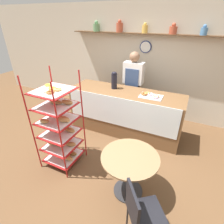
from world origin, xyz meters
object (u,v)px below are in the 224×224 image
cafe_table (130,166)px  cafe_chair (140,211)px  person_worker (133,85)px  pastry_rack (60,127)px  coffee_carafe (114,80)px  donut_tray_counter (151,95)px

cafe_table → cafe_chair: (0.33, -0.57, 0.00)m
cafe_table → person_worker: bearing=108.7°
pastry_rack → person_worker: size_ratio=0.98×
person_worker → cafe_table: bearing=-71.3°
coffee_carafe → cafe_table: bearing=-58.5°
coffee_carafe → donut_tray_counter: (0.84, -0.10, -0.16)m
person_worker → pastry_rack: bearing=-106.5°
person_worker → donut_tray_counter: 0.84m
cafe_table → coffee_carafe: size_ratio=2.18×
cafe_table → pastry_rack: bearing=175.0°
cafe_chair → pastry_rack: bearing=29.9°
cafe_table → cafe_chair: bearing=-60.2°
pastry_rack → person_worker: person_worker is taller
pastry_rack → cafe_table: (1.29, -0.11, -0.21)m
person_worker → cafe_chair: (1.03, -2.66, -0.40)m
pastry_rack → person_worker: (0.58, 1.97, 0.19)m
coffee_carafe → donut_tray_counter: bearing=-6.6°
person_worker → coffee_carafe: bearing=-117.3°
person_worker → donut_tray_counter: person_worker is taller
cafe_table → coffee_carafe: bearing=121.5°
cafe_chair → coffee_carafe: (-1.29, 2.15, 0.63)m
pastry_rack → cafe_chair: size_ratio=1.92×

